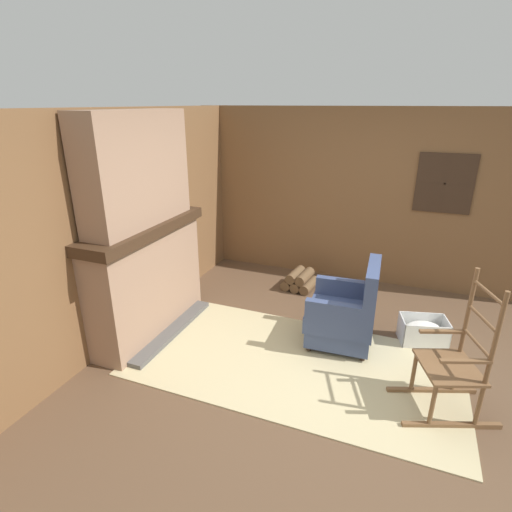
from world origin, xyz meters
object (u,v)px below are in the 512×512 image
at_px(firewood_stack, 300,280).
at_px(oil_lamp_vase, 105,227).
at_px(armchair, 345,315).
at_px(laundry_basket, 423,331).
at_px(rocking_chair, 453,368).
at_px(storage_case, 172,203).

height_order(firewood_stack, oil_lamp_vase, oil_lamp_vase).
relative_size(armchair, oil_lamp_vase, 3.54).
distance_m(armchair, laundry_basket, 0.89).
relative_size(rocking_chair, laundry_basket, 2.25).
relative_size(oil_lamp_vase, storage_case, 1.07).
bearing_deg(laundry_basket, armchair, -158.06).
distance_m(rocking_chair, oil_lamp_vase, 3.30).
bearing_deg(rocking_chair, armchair, -55.53).
xyz_separation_m(rocking_chair, laundry_basket, (-0.19, 1.02, -0.27)).
bearing_deg(storage_case, rocking_chair, -14.60).
bearing_deg(storage_case, laundry_basket, 3.91).
height_order(rocking_chair, laundry_basket, rocking_chair).
bearing_deg(armchair, oil_lamp_vase, 22.22).
bearing_deg(armchair, storage_case, -6.13).
height_order(rocking_chair, storage_case, storage_case).
distance_m(rocking_chair, laundry_basket, 1.08).
xyz_separation_m(rocking_chair, firewood_stack, (-1.81, 1.87, -0.30)).
height_order(laundry_basket, oil_lamp_vase, oil_lamp_vase).
relative_size(armchair, laundry_basket, 1.74).
bearing_deg(storage_case, firewood_stack, 38.07).
xyz_separation_m(armchair, firewood_stack, (-0.82, 1.17, -0.23)).
bearing_deg(rocking_chair, firewood_stack, -66.29).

